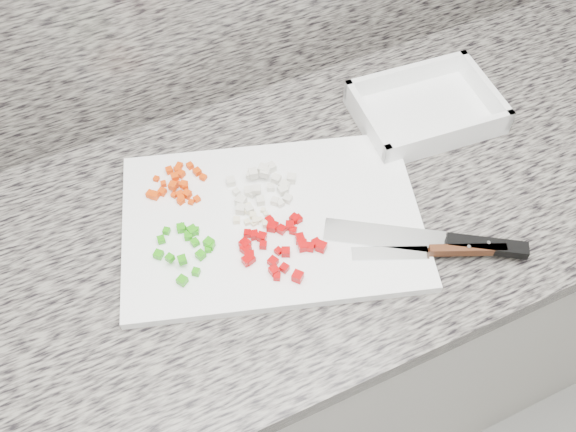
# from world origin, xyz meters

# --- Properties ---
(cabinet) EXTENTS (3.92, 0.62, 0.86)m
(cabinet) POSITION_xyz_m (0.00, 1.44, 0.43)
(cabinet) COLOR beige
(cabinet) RESTS_ON ground
(countertop) EXTENTS (3.96, 0.64, 0.04)m
(countertop) POSITION_xyz_m (0.00, 1.44, 0.88)
(countertop) COLOR slate
(countertop) RESTS_ON cabinet
(cutting_board) EXTENTS (0.56, 0.46, 0.02)m
(cutting_board) POSITION_xyz_m (0.01, 1.42, 0.91)
(cutting_board) COLOR white
(cutting_board) RESTS_ON countertop
(carrot_pile) EXTENTS (0.11, 0.10, 0.02)m
(carrot_pile) POSITION_xyz_m (-0.10, 1.55, 0.92)
(carrot_pile) COLOR #D63A04
(carrot_pile) RESTS_ON cutting_board
(onion_pile) EXTENTS (0.12, 0.09, 0.03)m
(onion_pile) POSITION_xyz_m (0.03, 1.49, 0.93)
(onion_pile) COLOR silver
(onion_pile) RESTS_ON cutting_board
(green_pepper_pile) EXTENTS (0.10, 0.12, 0.02)m
(green_pepper_pile) POSITION_xyz_m (-0.13, 1.43, 0.92)
(green_pepper_pile) COLOR #25960D
(green_pepper_pile) RESTS_ON cutting_board
(red_pepper_pile) EXTENTS (0.14, 0.13, 0.02)m
(red_pepper_pile) POSITION_xyz_m (0.00, 1.37, 0.92)
(red_pepper_pile) COLOR #A80204
(red_pepper_pile) RESTS_ON cutting_board
(garlic_pile) EXTENTS (0.06, 0.06, 0.01)m
(garlic_pile) POSITION_xyz_m (-0.02, 1.44, 0.92)
(garlic_pile) COLOR beige
(garlic_pile) RESTS_ON cutting_board
(chef_knife) EXTENTS (0.29, 0.20, 0.02)m
(chef_knife) POSITION_xyz_m (0.25, 1.26, 0.92)
(chef_knife) COLOR silver
(chef_knife) RESTS_ON cutting_board
(paring_knife) EXTENTS (0.23, 0.12, 0.02)m
(paring_knife) POSITION_xyz_m (0.24, 1.25, 0.92)
(paring_knife) COLOR silver
(paring_knife) RESTS_ON cutting_board
(tray) EXTENTS (0.27, 0.20, 0.05)m
(tray) POSITION_xyz_m (0.38, 1.53, 0.92)
(tray) COLOR white
(tray) RESTS_ON countertop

